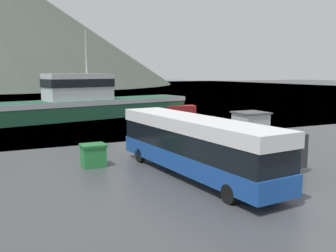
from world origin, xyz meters
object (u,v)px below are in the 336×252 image
at_px(fishing_boat, 92,102).
at_px(storage_bin, 93,155).
at_px(tour_bus, 194,144).
at_px(dock_kiosk, 250,126).
at_px(delivery_van, 264,147).
at_px(small_boat, 175,109).

bearing_deg(fishing_boat, storage_bin, -26.57).
height_order(tour_bus, dock_kiosk, tour_bus).
xyz_separation_m(storage_bin, dock_kiosk, (14.02, 2.70, 0.54)).
distance_m(storage_bin, dock_kiosk, 14.29).
bearing_deg(delivery_van, tour_bus, 176.85).
distance_m(delivery_van, storage_bin, 10.52).
relative_size(tour_bus, delivery_van, 2.36).
relative_size(storage_bin, small_boat, 0.25).
distance_m(tour_bus, fishing_boat, 29.53).
bearing_deg(small_boat, dock_kiosk, -176.27).
bearing_deg(dock_kiosk, fishing_boat, 109.27).
distance_m(tour_bus, storage_bin, 6.50).
bearing_deg(small_boat, storage_bin, 158.27).
bearing_deg(small_boat, fishing_boat, 104.76).
bearing_deg(dock_kiosk, delivery_van, -122.12).
bearing_deg(storage_bin, small_boat, 54.06).
xyz_separation_m(delivery_van, storage_bin, (-9.47, 4.54, -0.51)).
distance_m(delivery_van, dock_kiosk, 8.55).
xyz_separation_m(tour_bus, delivery_van, (4.97, 0.01, -0.64)).
relative_size(tour_bus, fishing_boat, 0.50).
relative_size(fishing_boat, dock_kiosk, 10.27).
distance_m(dock_kiosk, small_boat, 22.73).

